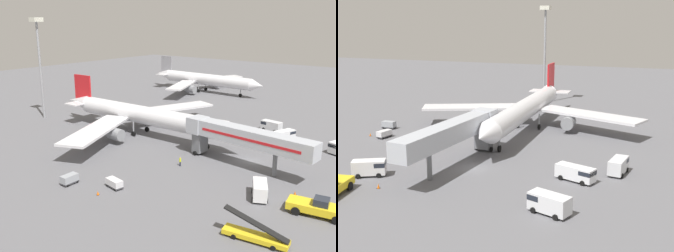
# 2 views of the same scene
# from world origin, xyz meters

# --- Properties ---
(ground_plane) EXTENTS (300.00, 300.00, 0.00)m
(ground_plane) POSITION_xyz_m (0.00, 0.00, 0.00)
(ground_plane) COLOR slate
(airplane_at_gate) EXTENTS (45.00, 48.71, 11.19)m
(airplane_at_gate) POSITION_xyz_m (0.48, 25.40, 4.22)
(airplane_at_gate) COLOR silver
(airplane_at_gate) RESTS_ON ground
(jet_bridge) EXTENTS (5.60, 23.89, 6.81)m
(jet_bridge) POSITION_xyz_m (-2.86, 0.34, 5.12)
(jet_bridge) COLOR #B2B7C1
(jet_bridge) RESTS_ON ground
(service_van_rear_left) EXTENTS (4.81, 3.71, 2.27)m
(service_van_rear_left) POSITION_xyz_m (-11.95, -7.74, 1.29)
(service_van_rear_left) COLOR white
(service_van_rear_left) RESTS_ON ground
(service_van_near_center) EXTENTS (5.71, 3.60, 2.08)m
(service_van_near_center) POSITION_xyz_m (15.19, -0.07, 1.19)
(service_van_near_center) COLOR white
(service_van_near_center) RESTS_ON ground
(service_van_near_right) EXTENTS (2.64, 4.65, 2.24)m
(service_van_near_right) POSITION_xyz_m (20.14, 4.88, 1.27)
(service_van_near_right) COLOR silver
(service_van_near_right) RESTS_ON ground
(service_van_outer_left) EXTENTS (5.19, 3.49, 2.29)m
(service_van_outer_left) POSITION_xyz_m (14.26, -11.21, 1.30)
(service_van_outer_left) COLOR silver
(service_van_outer_left) RESTS_ON ground
(baggage_cart_far_left) EXTENTS (1.77, 2.95, 1.35)m
(baggage_cart_far_left) POSITION_xyz_m (-22.23, 10.33, 0.76)
(baggage_cart_far_left) COLOR #38383D
(baggage_cart_far_left) RESTS_ON ground
(baggage_cart_near_left) EXTENTS (2.60, 1.41, 1.47)m
(baggage_cart_near_left) POSITION_xyz_m (-25.48, 16.56, 0.81)
(baggage_cart_near_left) COLOR #38383D
(baggage_cart_near_left) RESTS_ON ground
(ground_crew_worker_foreground) EXTENTS (0.43, 0.43, 1.64)m
(ground_crew_worker_foreground) POSITION_xyz_m (-9.32, 7.95, 0.87)
(ground_crew_worker_foreground) COLOR #1E2333
(ground_crew_worker_foreground) RESTS_ON ground
(safety_cone_alpha) EXTENTS (0.40, 0.40, 0.61)m
(safety_cone_alpha) POSITION_xyz_m (-25.36, 10.40, 0.30)
(safety_cone_alpha) COLOR black
(safety_cone_alpha) RESTS_ON ground
(safety_cone_bravo) EXTENTS (0.40, 0.40, 0.62)m
(safety_cone_bravo) POSITION_xyz_m (-8.11, -11.31, 0.30)
(safety_cone_bravo) COLOR black
(safety_cone_bravo) RESTS_ON ground
(apron_light_mast) EXTENTS (2.40, 2.40, 24.31)m
(apron_light_mast) POSITION_xyz_m (-4.11, 54.30, 17.01)
(apron_light_mast) COLOR #93969B
(apron_light_mast) RESTS_ON ground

